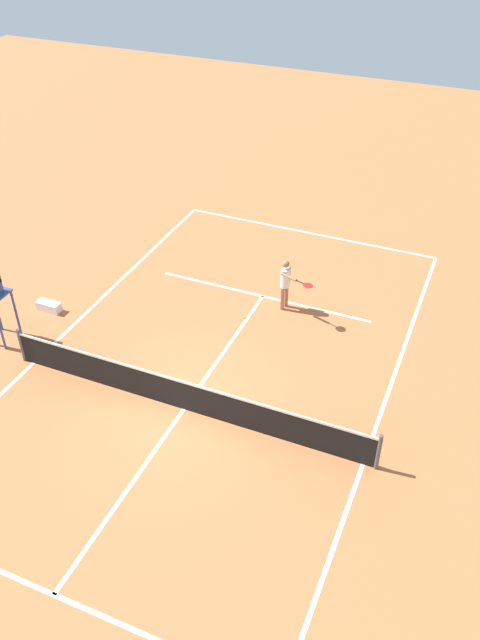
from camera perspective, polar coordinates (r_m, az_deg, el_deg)
ground_plane at (r=16.88m, az=-4.91°, el=-7.74°), size 60.00×60.00×0.00m
court_lines at (r=16.88m, az=-4.91°, el=-7.74°), size 9.45×20.23×0.01m
tennis_net at (r=16.54m, az=-5.00°, el=-6.51°), size 10.05×0.10×1.07m
player_serving at (r=19.72m, az=4.06°, el=3.41°), size 1.19×0.89×1.69m
tennis_ball at (r=19.81m, az=0.38°, el=0.26°), size 0.07×0.07×0.07m
equipment_bag at (r=20.91m, az=-16.35°, el=1.16°), size 0.76×0.32×0.30m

